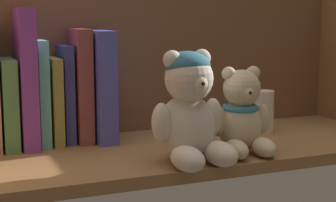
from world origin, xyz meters
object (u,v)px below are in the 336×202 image
object	(u,v)px
teddy_bear_smaller	(242,117)
pillar_candle	(262,111)
book_3	(24,77)
book_8	(98,85)
book_6	(65,94)
book_7	(79,85)
book_2	(7,103)
teddy_bear_larger	(190,110)
book_5	(53,100)
book_4	(40,92)

from	to	relation	value
teddy_bear_smaller	pillar_candle	bearing A→B (deg)	46.32
book_3	book_8	world-z (taller)	book_3
book_6	book_7	bearing A→B (deg)	0.00
book_2	book_7	distance (cm)	13.21
book_6	pillar_candle	xyz separation A→B (cm)	(37.61, -7.35, -4.71)
book_8	teddy_bear_larger	distance (cm)	23.63
book_5	teddy_bear_larger	xyz separation A→B (cm)	(17.20, -21.86, 0.68)
book_6	book_8	bearing A→B (deg)	0.00
book_8	book_3	bearing A→B (deg)	180.00
book_2	teddy_bear_smaller	xyz separation A→B (cm)	(35.84, -20.01, -1.60)
book_6	book_7	world-z (taller)	book_7
book_2	pillar_candle	size ratio (longest dim) A/B	1.90
book_2	book_8	size ratio (longest dim) A/B	0.77
book_6	teddy_bear_larger	distance (cm)	26.51
teddy_bear_smaller	pillar_candle	xyz separation A→B (cm)	(12.09, 12.66, -2.12)
book_8	pillar_candle	xyz separation A→B (cm)	(31.43, -7.35, -6.03)
book_3	book_4	size ratio (longest dim) A/B	1.30
book_4	book_8	world-z (taller)	book_8
book_7	pillar_candle	distance (cm)	36.24
book_7	book_2	bearing A→B (deg)	180.00
book_2	book_4	xyz separation A→B (cm)	(5.85, 0.00, 1.54)
book_6	book_7	xyz separation A→B (cm)	(2.67, 0.00, 1.47)
book_3	book_6	world-z (taller)	book_3
book_3	book_8	bearing A→B (deg)	0.00
book_3	book_6	distance (cm)	7.95
book_3	book_8	distance (cm)	13.53
book_3	book_4	distance (cm)	3.93
book_2	book_4	size ratio (longest dim) A/B	0.84
book_4	teddy_bear_larger	bearing A→B (deg)	-48.35
book_6	pillar_candle	world-z (taller)	book_6
book_5	pillar_candle	world-z (taller)	book_5
book_3	book_8	xyz separation A→B (cm)	(13.37, 0.00, -2.05)
book_7	teddy_bear_smaller	xyz separation A→B (cm)	(22.86, -20.01, -4.07)
book_8	teddy_bear_larger	size ratio (longest dim) A/B	1.14
book_3	teddy_bear_larger	world-z (taller)	book_3
book_7	book_3	bearing A→B (deg)	180.00
pillar_candle	book_3	bearing A→B (deg)	170.68
book_4	pillar_candle	world-z (taller)	book_4
book_3	book_5	xyz separation A→B (cm)	(4.98, 0.00, -4.43)
book_2	book_5	world-z (taller)	book_2
book_4	teddy_bear_smaller	distance (cm)	36.19
teddy_bear_larger	teddy_bear_smaller	bearing A→B (deg)	9.99
book_4	book_6	bearing A→B (deg)	0.00
book_5	teddy_bear_smaller	bearing A→B (deg)	-35.80
book_7	book_6	bearing A→B (deg)	180.00
book_8	teddy_bear_smaller	distance (cm)	28.11
book_3	teddy_bear_smaller	size ratio (longest dim) A/B	1.67
book_7	teddy_bear_larger	distance (cm)	25.16
teddy_bear_larger	teddy_bear_smaller	world-z (taller)	teddy_bear_larger
book_2	book_3	xyz separation A→B (cm)	(3.11, 0.00, 4.36)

